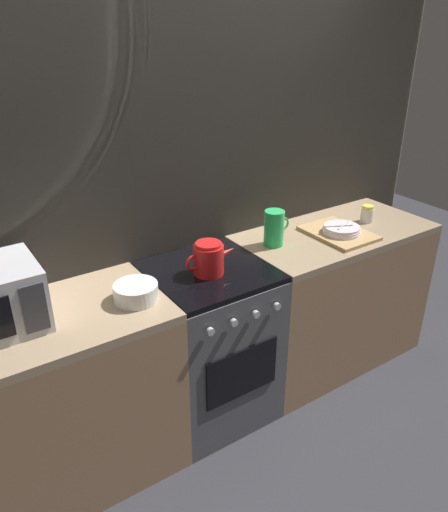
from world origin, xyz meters
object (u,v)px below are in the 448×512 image
(dish_pile, at_px, (340,231))
(spice_jar, at_px, (367,214))
(stove_unit, at_px, (210,343))
(pitcher, at_px, (274,228))
(mixing_bowl, at_px, (136,292))
(kettle, at_px, (209,258))

(dish_pile, relative_size, spice_jar, 3.81)
(stove_unit, bearing_deg, pitcher, 6.65)
(pitcher, xyz_separation_m, dish_pile, (0.40, -0.11, -0.08))
(mixing_bowl, xyz_separation_m, pitcher, (0.89, 0.12, 0.06))
(mixing_bowl, xyz_separation_m, dish_pile, (1.29, 0.01, -0.02))
(pitcher, bearing_deg, stove_unit, -173.35)
(kettle, relative_size, spice_jar, 2.71)
(pitcher, bearing_deg, dish_pile, -15.64)
(pitcher, bearing_deg, kettle, -169.70)
(dish_pile, distance_m, spice_jar, 0.30)
(dish_pile, bearing_deg, mixing_bowl, -179.52)
(kettle, bearing_deg, mixing_bowl, -174.97)
(kettle, height_order, pitcher, pitcher)
(mixing_bowl, relative_size, dish_pile, 0.50)
(stove_unit, distance_m, mixing_bowl, 0.65)
(stove_unit, xyz_separation_m, mixing_bowl, (-0.43, -0.07, 0.49))
(mixing_bowl, bearing_deg, spice_jar, 2.44)
(stove_unit, relative_size, dish_pile, 2.25)
(kettle, distance_m, spice_jar, 1.17)
(stove_unit, height_order, dish_pile, dish_pile)
(kettle, height_order, mixing_bowl, kettle)
(stove_unit, height_order, kettle, kettle)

